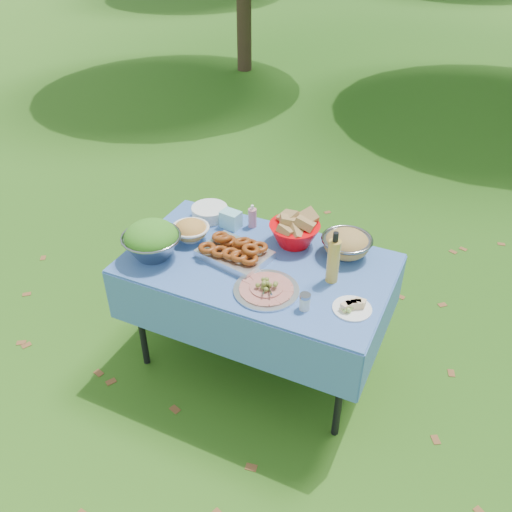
% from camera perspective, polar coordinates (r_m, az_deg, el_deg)
% --- Properties ---
extents(ground, '(80.00, 80.00, 0.00)m').
position_cam_1_polar(ground, '(3.50, 0.16, -10.79)').
color(ground, '#0E390A').
rests_on(ground, ground).
extents(picnic_table, '(1.46, 0.86, 0.76)m').
position_cam_1_polar(picnic_table, '(3.24, 0.17, -6.12)').
color(picnic_table, '#78A3E7').
rests_on(picnic_table, ground).
extents(salad_bowl, '(0.42, 0.42, 0.21)m').
position_cam_1_polar(salad_bowl, '(3.04, -10.95, 1.65)').
color(salad_bowl, gray).
rests_on(salad_bowl, picnic_table).
extents(pasta_bowl_white, '(0.28, 0.28, 0.12)m').
position_cam_1_polar(pasta_bowl_white, '(3.18, -6.92, 2.72)').
color(pasta_bowl_white, white).
rests_on(pasta_bowl_white, picnic_table).
extents(plate_stack, '(0.30, 0.30, 0.07)m').
position_cam_1_polar(plate_stack, '(3.39, -4.90, 4.63)').
color(plate_stack, white).
rests_on(plate_stack, picnic_table).
extents(wipes_box, '(0.13, 0.10, 0.11)m').
position_cam_1_polar(wipes_box, '(3.28, -2.67, 3.87)').
color(wipes_box, '#97EAF8').
rests_on(wipes_box, picnic_table).
extents(sanitizer_bottle, '(0.06, 0.06, 0.15)m').
position_cam_1_polar(sanitizer_bottle, '(3.27, -0.39, 4.24)').
color(sanitizer_bottle, '#D4818D').
rests_on(sanitizer_bottle, picnic_table).
extents(bread_bowl, '(0.30, 0.30, 0.20)m').
position_cam_1_polar(bread_bowl, '(3.10, 4.08, 2.83)').
color(bread_bowl, '#F9040B').
rests_on(bread_bowl, picnic_table).
extents(pasta_bowl_steel, '(0.32, 0.32, 0.15)m').
position_cam_1_polar(pasta_bowl_steel, '(3.06, 9.52, 1.31)').
color(pasta_bowl_steel, gray).
rests_on(pasta_bowl_steel, picnic_table).
extents(fried_tray, '(0.42, 0.34, 0.09)m').
position_cam_1_polar(fried_tray, '(3.01, -2.26, 0.51)').
color(fried_tray, silver).
rests_on(fried_tray, picnic_table).
extents(charcuterie_platter, '(0.39, 0.39, 0.08)m').
position_cam_1_polar(charcuterie_platter, '(2.77, 1.10, -3.06)').
color(charcuterie_platter, silver).
rests_on(charcuterie_platter, picnic_table).
extents(oil_bottle, '(0.08, 0.08, 0.30)m').
position_cam_1_polar(oil_bottle, '(2.81, 8.17, -0.12)').
color(oil_bottle, gold).
rests_on(oil_bottle, picnic_table).
extents(cheese_plate, '(0.26, 0.26, 0.05)m').
position_cam_1_polar(cheese_plate, '(2.71, 10.12, -5.11)').
color(cheese_plate, white).
rests_on(cheese_plate, picnic_table).
extents(shaker, '(0.07, 0.07, 0.09)m').
position_cam_1_polar(shaker, '(2.67, 5.16, -4.81)').
color(shaker, silver).
rests_on(shaker, picnic_table).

